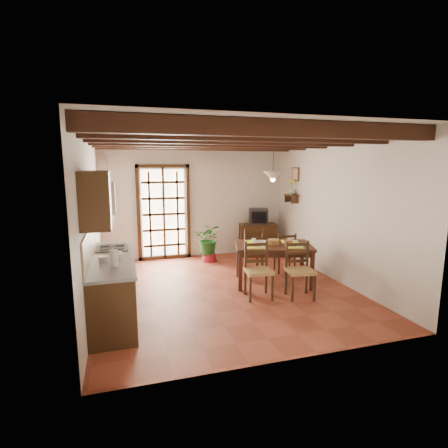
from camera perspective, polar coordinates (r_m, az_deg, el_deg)
name	(u,v)px	position (r m, az deg, el deg)	size (l,w,h in m)	color
ground_plane	(225,289)	(6.58, 0.16, -10.53)	(5.00, 5.00, 0.00)	brown
room_shell	(225,191)	(6.19, 0.17, 5.44)	(4.52, 5.02, 2.81)	silver
ceiling_beams	(225,140)	(6.19, 0.17, 13.53)	(4.50, 4.34, 0.20)	black
french_door	(164,211)	(8.49, -9.82, 2.13)	(1.26, 0.11, 2.32)	white
kitchen_counter	(113,285)	(5.61, -17.71, -9.52)	(0.64, 2.25, 1.38)	#311E0F
upper_cabinet	(96,199)	(4.64, -20.20, 3.81)	(0.35, 0.80, 0.70)	#311E0F
range_hood	(103,199)	(5.89, -19.18, 3.88)	(0.38, 0.60, 0.54)	white
counter_items	(111,253)	(5.57, -17.95, -4.49)	(0.50, 1.43, 0.25)	black
dining_table	(273,249)	(6.75, 8.06, -4.13)	(1.62, 1.28, 0.77)	#3A1C13
chair_near_left	(258,281)	(6.12, 5.61, -9.18)	(0.49, 0.47, 0.96)	#AD864A
chair_near_right	(299,280)	(6.23, 12.22, -9.00)	(0.50, 0.49, 0.96)	#AD864A
chair_far_left	(251,258)	(7.50, 4.50, -5.58)	(0.47, 0.45, 0.96)	#AD864A
chair_far_right	(285,260)	(7.61, 9.86, -5.73)	(0.45, 0.43, 0.86)	#AD864A
table_setting	(274,242)	(6.72, 8.09, -2.90)	(1.04, 0.69, 0.10)	#F4FF28
table_bowl	(260,242)	(6.74, 5.88, -3.01)	(0.22, 0.22, 0.05)	white
sideboard	(258,239)	(8.99, 5.55, -2.42)	(0.92, 0.42, 0.79)	#311E0F
crt_tv	(258,216)	(8.88, 5.63, 1.25)	(0.56, 0.53, 0.39)	black
fuse_box	(253,185)	(9.03, 4.78, 6.34)	(0.25, 0.03, 0.32)	white
plant_pot	(209,257)	(8.35, -2.44, -5.33)	(0.37, 0.37, 0.23)	maroon
potted_plant	(209,238)	(8.24, -2.47, -2.24)	(1.69, 1.45, 1.88)	#144C19
wall_shelf	(291,197)	(8.51, 10.96, 4.38)	(0.20, 0.42, 0.20)	#311E0F
shelf_vase	(292,191)	(8.50, 10.99, 5.31)	(0.15, 0.15, 0.15)	#B2BFB2
shelf_flowers	(292,182)	(8.48, 11.03, 6.71)	(0.14, 0.14, 0.36)	#F4FF28
framed_picture	(295,174)	(8.52, 11.58, 8.00)	(0.03, 0.32, 0.32)	brown
pendant_lamp	(273,175)	(6.65, 7.99, 7.90)	(0.36, 0.36, 0.84)	black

